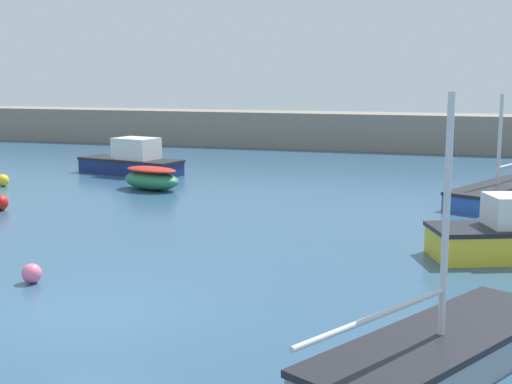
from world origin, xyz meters
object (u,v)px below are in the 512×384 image
at_px(rowboat_with_red_cover, 152,178).
at_px(motorboat_with_cabin, 132,161).
at_px(sailboat_twin_hulled, 440,352).
at_px(mooring_buoy_yellow, 3,180).
at_px(mooring_buoy_red, 1,203).
at_px(mooring_buoy_pink, 32,273).
at_px(sailboat_short_mast, 497,193).

relative_size(rowboat_with_red_cover, motorboat_with_cabin, 0.55).
height_order(sailboat_twin_hulled, rowboat_with_red_cover, sailboat_twin_hulled).
relative_size(sailboat_twin_hulled, motorboat_with_cabin, 1.10).
distance_m(motorboat_with_cabin, mooring_buoy_yellow, 6.31).
bearing_deg(sailboat_twin_hulled, motorboat_with_cabin, 67.08).
relative_size(mooring_buoy_yellow, mooring_buoy_red, 0.94).
relative_size(motorboat_with_cabin, mooring_buoy_yellow, 10.55).
bearing_deg(mooring_buoy_pink, motorboat_with_cabin, 108.86).
height_order(motorboat_with_cabin, mooring_buoy_yellow, motorboat_with_cabin).
distance_m(rowboat_with_red_cover, mooring_buoy_red, 6.64).
xyz_separation_m(rowboat_with_red_cover, mooring_buoy_yellow, (-6.61, -1.05, -0.22)).
distance_m(rowboat_with_red_cover, sailboat_short_mast, 13.99).
height_order(motorboat_with_cabin, sailboat_short_mast, sailboat_short_mast).
relative_size(motorboat_with_cabin, mooring_buoy_pink, 11.92).
height_order(motorboat_with_cabin, mooring_buoy_pink, motorboat_with_cabin).
bearing_deg(sailboat_short_mast, sailboat_twin_hulled, 20.21).
relative_size(sailboat_twin_hulled, sailboat_short_mast, 1.00).
xyz_separation_m(sailboat_short_mast, mooring_buoy_pink, (-10.93, -14.33, -0.14)).
bearing_deg(sailboat_twin_hulled, mooring_buoy_yellow, 81.63).
xyz_separation_m(rowboat_with_red_cover, mooring_buoy_pink, (3.02, -13.23, -0.26)).
height_order(sailboat_twin_hulled, mooring_buoy_pink, sailboat_twin_hulled).
bearing_deg(rowboat_with_red_cover, mooring_buoy_pink, 120.69).
height_order(sailboat_short_mast, mooring_buoy_yellow, sailboat_short_mast).
bearing_deg(rowboat_with_red_cover, sailboat_twin_hulled, 146.27).
distance_m(sailboat_twin_hulled, mooring_buoy_red, 18.70).
bearing_deg(mooring_buoy_red, motorboat_with_cabin, 87.57).
distance_m(motorboat_with_cabin, mooring_buoy_red, 9.80).
bearing_deg(mooring_buoy_pink, sailboat_twin_hulled, -14.95).
bearing_deg(rowboat_with_red_cover, mooring_buoy_yellow, 26.91).
height_order(sailboat_short_mast, mooring_buoy_red, sailboat_short_mast).
height_order(rowboat_with_red_cover, mooring_buoy_red, rowboat_with_red_cover).
relative_size(motorboat_with_cabin, mooring_buoy_red, 9.97).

